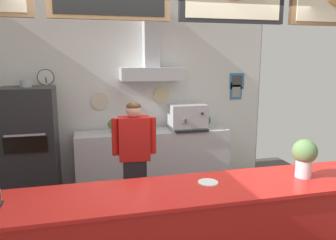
{
  "coord_description": "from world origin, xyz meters",
  "views": [
    {
      "loc": [
        -0.72,
        -2.78,
        2.05
      ],
      "look_at": [
        0.16,
        0.78,
        1.36
      ],
      "focal_mm": 35.23,
      "sensor_mm": 36.0,
      "label": 1
    }
  ],
  "objects_px": {
    "basil_vase": "(304,157)",
    "condiment_plate": "(208,183)",
    "espresso_machine": "(188,117)",
    "potted_basil": "(113,125)",
    "pizza_oven": "(31,148)",
    "shop_worker": "(135,162)",
    "potted_thyme": "(205,121)"
  },
  "relations": [
    {
      "from": "pizza_oven",
      "to": "potted_basil",
      "type": "distance_m",
      "value": 1.21
    },
    {
      "from": "potted_thyme",
      "to": "condiment_plate",
      "type": "xyz_separation_m",
      "value": [
        -0.88,
        -2.48,
        -0.03
      ]
    },
    {
      "from": "pizza_oven",
      "to": "potted_basil",
      "type": "relative_size",
      "value": 8.37
    },
    {
      "from": "espresso_machine",
      "to": "potted_basil",
      "type": "distance_m",
      "value": 1.18
    },
    {
      "from": "pizza_oven",
      "to": "shop_worker",
      "type": "height_order",
      "value": "pizza_oven"
    },
    {
      "from": "shop_worker",
      "to": "espresso_machine",
      "type": "distance_m",
      "value": 1.63
    },
    {
      "from": "shop_worker",
      "to": "potted_thyme",
      "type": "relative_size",
      "value": 6.89
    },
    {
      "from": "shop_worker",
      "to": "condiment_plate",
      "type": "height_order",
      "value": "shop_worker"
    },
    {
      "from": "condiment_plate",
      "to": "potted_thyme",
      "type": "bearing_deg",
      "value": 70.43
    },
    {
      "from": "shop_worker",
      "to": "potted_thyme",
      "type": "xyz_separation_m",
      "value": [
        1.32,
        1.22,
        0.21
      ]
    },
    {
      "from": "potted_basil",
      "to": "condiment_plate",
      "type": "relative_size",
      "value": 1.23
    },
    {
      "from": "pizza_oven",
      "to": "espresso_machine",
      "type": "bearing_deg",
      "value": 6.52
    },
    {
      "from": "pizza_oven",
      "to": "shop_worker",
      "type": "relative_size",
      "value": 1.14
    },
    {
      "from": "espresso_machine",
      "to": "potted_basil",
      "type": "relative_size",
      "value": 2.74
    },
    {
      "from": "basil_vase",
      "to": "shop_worker",
      "type": "bearing_deg",
      "value": 134.69
    },
    {
      "from": "shop_worker",
      "to": "basil_vase",
      "type": "relative_size",
      "value": 4.53
    },
    {
      "from": "espresso_machine",
      "to": "condiment_plate",
      "type": "relative_size",
      "value": 3.36
    },
    {
      "from": "pizza_oven",
      "to": "potted_basil",
      "type": "xyz_separation_m",
      "value": [
        1.15,
        0.3,
        0.2
      ]
    },
    {
      "from": "basil_vase",
      "to": "condiment_plate",
      "type": "height_order",
      "value": "basil_vase"
    },
    {
      "from": "espresso_machine",
      "to": "potted_thyme",
      "type": "height_order",
      "value": "espresso_machine"
    },
    {
      "from": "potted_basil",
      "to": "shop_worker",
      "type": "bearing_deg",
      "value": -83.57
    },
    {
      "from": "espresso_machine",
      "to": "basil_vase",
      "type": "bearing_deg",
      "value": -83.86
    },
    {
      "from": "basil_vase",
      "to": "condiment_plate",
      "type": "xyz_separation_m",
      "value": [
        -0.87,
        0.06,
        -0.18
      ]
    },
    {
      "from": "pizza_oven",
      "to": "condiment_plate",
      "type": "relative_size",
      "value": 10.27
    },
    {
      "from": "potted_basil",
      "to": "condiment_plate",
      "type": "distance_m",
      "value": 2.59
    },
    {
      "from": "espresso_machine",
      "to": "condiment_plate",
      "type": "height_order",
      "value": "espresso_machine"
    },
    {
      "from": "shop_worker",
      "to": "espresso_machine",
      "type": "xyz_separation_m",
      "value": [
        1.04,
        1.22,
        0.28
      ]
    },
    {
      "from": "potted_thyme",
      "to": "potted_basil",
      "type": "bearing_deg",
      "value": 178.41
    },
    {
      "from": "shop_worker",
      "to": "potted_thyme",
      "type": "distance_m",
      "value": 1.81
    },
    {
      "from": "shop_worker",
      "to": "potted_thyme",
      "type": "height_order",
      "value": "shop_worker"
    },
    {
      "from": "shop_worker",
      "to": "basil_vase",
      "type": "bearing_deg",
      "value": 139.19
    },
    {
      "from": "shop_worker",
      "to": "pizza_oven",
      "type": "bearing_deg",
      "value": -31.89
    }
  ]
}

